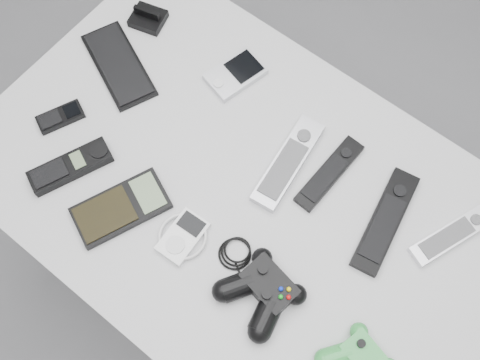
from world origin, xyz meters
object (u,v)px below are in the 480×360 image
Objects in this scene: pda_keyboard at (119,65)px; mp3_player at (183,236)px; controller_black at (263,290)px; calculator at (121,208)px; pda at (235,74)px; remote_black_a at (329,173)px; remote_silver_b at (453,234)px; mobile_phone at (60,117)px; desk at (244,203)px; cordless_handset at (70,166)px; remote_silver_a at (288,162)px; remote_black_b at (386,221)px.

pda_keyboard is 2.13× the size of mp3_player.
calculator is at bearing -162.87° from controller_black.
pda_keyboard is at bearing 146.55° from mp3_player.
remote_black_a is at bearing 1.40° from pda.
controller_black is (0.58, -0.21, 0.02)m from pda_keyboard.
mobile_phone is at bearing -138.53° from remote_silver_b.
remote_silver_b is at bearing 25.30° from desk.
mobile_phone is at bearing 168.18° from cordless_handset.
remote_black_a is 0.28m from remote_silver_b.
controller_black is (0.04, -0.29, 0.02)m from remote_black_a.
remote_silver_b is at bearing 5.40° from remote_silver_a.
pda is at bearing 159.76° from remote_black_b.
calculator reaches higher than pda_keyboard.
controller_black is at bearing -121.62° from remote_black_b.
pda is at bearing -161.17° from remote_silver_b.
mobile_phone reaches higher than desk.
remote_silver_b is 0.99× the size of calculator.
cordless_handset is at bearing -161.82° from remote_black_b.
remote_silver_b is at bearing 50.34° from cordless_handset.
pda_keyboard is 1.18× the size of remote_black_a.
mp3_player is 0.42× the size of controller_black.
pda_keyboard is 0.96× the size of remote_black_b.
remote_silver_a is 0.37m from calculator.
mp3_player is at bearing 28.88° from cordless_handset.
cordless_handset reaches higher than remote_black_a.
pda_keyboard is (-0.42, 0.07, 0.07)m from desk.
desk is at bearing -33.75° from pda.
mobile_phone is (-0.55, -0.26, -0.00)m from remote_black_a.
controller_black is at bearing -79.47° from remote_black_a.
remote_black_a is (0.12, 0.14, 0.08)m from desk.
remote_black_a is 0.34m from mp3_player.
desk is 4.62× the size of controller_black.
calculator is (-0.21, -0.30, -0.00)m from remote_silver_a.
cordless_handset reaches higher than pda_keyboard.
desk is 5.11× the size of remote_silver_a.
desk is 0.30m from pda.
remote_silver_a is at bearing 71.60° from mp3_player.
remote_black_a is (0.08, 0.04, -0.00)m from remote_silver_a.
controller_black is at bearing 0.06° from mp3_player.
desk is 4.94× the size of remote_black_b.
remote_black_a is 0.82× the size of remote_black_b.
remote_black_b is 1.22× the size of calculator.
controller_black is (0.34, 0.04, 0.02)m from calculator.
desk is 0.18m from mp3_player.
calculator is (0.25, -0.07, 0.00)m from mobile_phone.
remote_silver_a is 1.29× the size of cordless_handset.
desk is 0.45m from mobile_phone.
remote_black_b is at bearing 43.29° from mobile_phone.
controller_black is (0.16, -0.15, 0.09)m from desk.
mp3_player reaches higher than mobile_phone.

